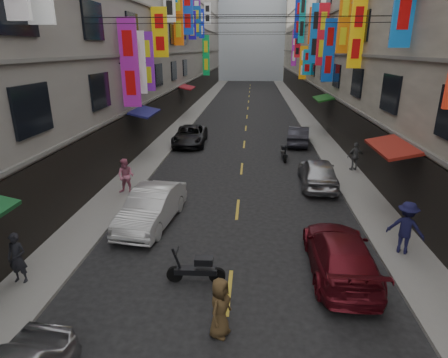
% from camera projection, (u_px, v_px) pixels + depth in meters
% --- Properties ---
extents(sidewalk_left, '(2.00, 90.00, 0.12)m').
position_uv_depth(sidewalk_left, '(190.00, 115.00, 39.67)').
color(sidewalk_left, slate).
rests_on(sidewalk_left, ground).
extents(sidewalk_right, '(2.00, 90.00, 0.12)m').
position_uv_depth(sidewalk_right, '(305.00, 117.00, 38.81)').
color(sidewalk_right, slate).
rests_on(sidewalk_right, ground).
extents(building_row_left, '(10.14, 90.00, 19.00)m').
position_uv_depth(building_row_left, '(128.00, 20.00, 36.99)').
color(building_row_left, gray).
rests_on(building_row_left, ground).
extents(building_row_right, '(10.14, 90.00, 19.00)m').
position_uv_depth(building_row_right, '(376.00, 18.00, 35.28)').
color(building_row_right, '#A9A08E').
rests_on(building_row_right, ground).
extents(haze_block, '(18.00, 8.00, 22.00)m').
position_uv_depth(haze_block, '(252.00, 28.00, 82.70)').
color(haze_block, silver).
rests_on(haze_block, ground).
extents(shop_signage, '(14.00, 55.00, 12.54)m').
position_uv_depth(shop_signage, '(247.00, 17.00, 29.78)').
color(shop_signage, blue).
rests_on(shop_signage, ground).
extents(street_awnings, '(13.99, 35.20, 0.41)m').
position_uv_depth(street_awnings, '(223.00, 113.00, 23.30)').
color(street_awnings, '#155125').
rests_on(street_awnings, ground).
extents(overhead_cables, '(14.00, 38.04, 1.24)m').
position_uv_depth(overhead_cables, '(247.00, 17.00, 25.06)').
color(overhead_cables, black).
rests_on(overhead_cables, ground).
extents(lane_markings, '(0.12, 80.20, 0.01)m').
position_uv_depth(lane_markings, '(246.00, 122.00, 36.44)').
color(lane_markings, gold).
rests_on(lane_markings, ground).
extents(scooter_crossing, '(1.80, 0.50, 1.14)m').
position_uv_depth(scooter_crossing, '(197.00, 269.00, 11.34)').
color(scooter_crossing, black).
rests_on(scooter_crossing, ground).
extents(scooter_far_right, '(0.50, 1.80, 1.14)m').
position_uv_depth(scooter_far_right, '(284.00, 153.00, 23.98)').
color(scooter_far_right, black).
rests_on(scooter_far_right, ground).
extents(car_left_mid, '(2.11, 4.70, 1.50)m').
position_uv_depth(car_left_mid, '(152.00, 207.00, 15.05)').
color(car_left_mid, silver).
rests_on(car_left_mid, ground).
extents(car_left_far, '(2.46, 5.02, 1.37)m').
position_uv_depth(car_left_far, '(190.00, 135.00, 27.69)').
color(car_left_far, black).
rests_on(car_left_far, ground).
extents(car_right_near, '(2.01, 4.76, 1.37)m').
position_uv_depth(car_right_near, '(340.00, 254.00, 11.75)').
color(car_right_near, maroon).
rests_on(car_right_near, ground).
extents(car_right_mid, '(1.91, 4.43, 1.49)m').
position_uv_depth(car_right_mid, '(318.00, 172.00, 19.28)').
color(car_right_mid, '#A2A2A6').
rests_on(car_right_mid, ground).
extents(car_right_far, '(2.03, 4.37, 1.39)m').
position_uv_depth(car_right_far, '(298.00, 135.00, 27.67)').
color(car_right_far, '#282830').
rests_on(car_right_far, ground).
extents(pedestrian_lnear, '(0.59, 0.54, 1.59)m').
position_uv_depth(pedestrian_lnear, '(17.00, 258.00, 11.06)').
color(pedestrian_lnear, black).
rests_on(pedestrian_lnear, sidewalk_left).
extents(pedestrian_lfar, '(0.89, 0.66, 1.72)m').
position_uv_depth(pedestrian_lfar, '(126.00, 176.00, 17.96)').
color(pedestrian_lfar, '#CD6C8C').
rests_on(pedestrian_lfar, sidewalk_left).
extents(pedestrian_rnear, '(1.35, 1.10, 1.86)m').
position_uv_depth(pedestrian_rnear, '(406.00, 228.00, 12.65)').
color(pedestrian_rnear, '#15153A').
rests_on(pedestrian_rnear, sidewalk_right).
extents(pedestrian_rfar, '(1.06, 0.76, 1.63)m').
position_uv_depth(pedestrian_rfar, '(355.00, 156.00, 21.40)').
color(pedestrian_rfar, '#545457').
rests_on(pedestrian_rfar, sidewalk_right).
extents(pedestrian_crossing, '(0.78, 0.92, 1.59)m').
position_uv_depth(pedestrian_crossing, '(220.00, 308.00, 9.13)').
color(pedestrian_crossing, '#4A361D').
rests_on(pedestrian_crossing, ground).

